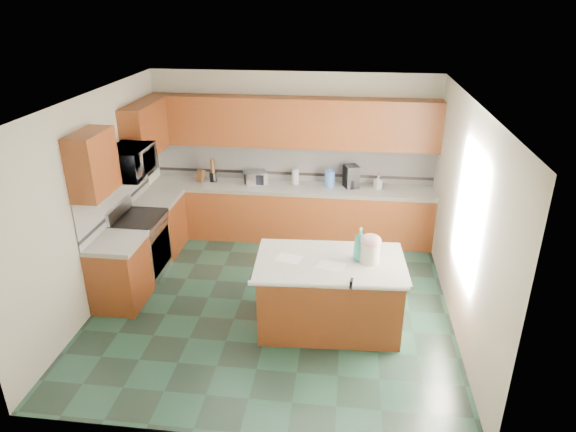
# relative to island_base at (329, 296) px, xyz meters

# --- Properties ---
(floor) EXTENTS (4.60, 4.60, 0.00)m
(floor) POSITION_rel_island_base_xyz_m (-0.75, 0.43, -0.43)
(floor) COLOR black
(floor) RESTS_ON ground
(ceiling) EXTENTS (4.60, 4.60, 0.00)m
(ceiling) POSITION_rel_island_base_xyz_m (-0.75, 0.43, 2.27)
(ceiling) COLOR white
(ceiling) RESTS_ON ground
(wall_back) EXTENTS (4.60, 0.04, 2.70)m
(wall_back) POSITION_rel_island_base_xyz_m (-0.75, 2.75, 0.92)
(wall_back) COLOR silver
(wall_back) RESTS_ON ground
(wall_front) EXTENTS (4.60, 0.04, 2.70)m
(wall_front) POSITION_rel_island_base_xyz_m (-0.75, -1.89, 0.92)
(wall_front) COLOR silver
(wall_front) RESTS_ON ground
(wall_left) EXTENTS (0.04, 4.60, 2.70)m
(wall_left) POSITION_rel_island_base_xyz_m (-3.07, 0.43, 0.92)
(wall_left) COLOR silver
(wall_left) RESTS_ON ground
(wall_right) EXTENTS (0.04, 4.60, 2.70)m
(wall_right) POSITION_rel_island_base_xyz_m (1.57, 0.43, 0.92)
(wall_right) COLOR silver
(wall_right) RESTS_ON ground
(back_base_cab) EXTENTS (4.60, 0.60, 0.86)m
(back_base_cab) POSITION_rel_island_base_xyz_m (-0.75, 2.43, 0.00)
(back_base_cab) COLOR #461C0B
(back_base_cab) RESTS_ON ground
(back_countertop) EXTENTS (4.60, 0.64, 0.06)m
(back_countertop) POSITION_rel_island_base_xyz_m (-0.75, 2.43, 0.46)
(back_countertop) COLOR white
(back_countertop) RESTS_ON back_base_cab
(back_upper_cab) EXTENTS (4.60, 0.33, 0.78)m
(back_upper_cab) POSITION_rel_island_base_xyz_m (-0.75, 2.57, 1.51)
(back_upper_cab) COLOR #461C0B
(back_upper_cab) RESTS_ON wall_back
(back_backsplash) EXTENTS (4.60, 0.02, 0.63)m
(back_backsplash) POSITION_rel_island_base_xyz_m (-0.75, 2.72, 0.81)
(back_backsplash) COLOR silver
(back_backsplash) RESTS_ON back_countertop
(back_accent_band) EXTENTS (4.60, 0.01, 0.05)m
(back_accent_band) POSITION_rel_island_base_xyz_m (-0.75, 2.71, 0.61)
(back_accent_band) COLOR black
(back_accent_band) RESTS_ON back_countertop
(left_base_cab_rear) EXTENTS (0.60, 0.82, 0.86)m
(left_base_cab_rear) POSITION_rel_island_base_xyz_m (-2.75, 1.72, 0.00)
(left_base_cab_rear) COLOR #461C0B
(left_base_cab_rear) RESTS_ON ground
(left_counter_rear) EXTENTS (0.64, 0.82, 0.06)m
(left_counter_rear) POSITION_rel_island_base_xyz_m (-2.75, 1.72, 0.46)
(left_counter_rear) COLOR white
(left_counter_rear) RESTS_ON left_base_cab_rear
(left_base_cab_front) EXTENTS (0.60, 0.72, 0.86)m
(left_base_cab_front) POSITION_rel_island_base_xyz_m (-2.75, 0.19, 0.00)
(left_base_cab_front) COLOR #461C0B
(left_base_cab_front) RESTS_ON ground
(left_counter_front) EXTENTS (0.64, 0.72, 0.06)m
(left_counter_front) POSITION_rel_island_base_xyz_m (-2.75, 0.19, 0.46)
(left_counter_front) COLOR white
(left_counter_front) RESTS_ON left_base_cab_front
(left_backsplash) EXTENTS (0.02, 2.30, 0.63)m
(left_backsplash) POSITION_rel_island_base_xyz_m (-3.04, 0.98, 0.81)
(left_backsplash) COLOR silver
(left_backsplash) RESTS_ON wall_left
(left_accent_band) EXTENTS (0.01, 2.30, 0.05)m
(left_accent_band) POSITION_rel_island_base_xyz_m (-3.03, 0.98, 0.61)
(left_accent_band) COLOR black
(left_accent_band) RESTS_ON wall_left
(left_upper_cab_rear) EXTENTS (0.33, 1.09, 0.78)m
(left_upper_cab_rear) POSITION_rel_island_base_xyz_m (-2.88, 1.86, 1.51)
(left_upper_cab_rear) COLOR #461C0B
(left_upper_cab_rear) RESTS_ON wall_left
(left_upper_cab_front) EXTENTS (0.33, 0.72, 0.78)m
(left_upper_cab_front) POSITION_rel_island_base_xyz_m (-2.88, 0.19, 1.51)
(left_upper_cab_front) COLOR #461C0B
(left_upper_cab_front) RESTS_ON wall_left
(range_body) EXTENTS (0.60, 0.76, 0.88)m
(range_body) POSITION_rel_island_base_xyz_m (-2.75, 0.93, 0.01)
(range_body) COLOR #B7B7BC
(range_body) RESTS_ON ground
(range_oven_door) EXTENTS (0.02, 0.68, 0.55)m
(range_oven_door) POSITION_rel_island_base_xyz_m (-2.46, 0.93, -0.03)
(range_oven_door) COLOR black
(range_oven_door) RESTS_ON range_body
(range_cooktop) EXTENTS (0.62, 0.78, 0.04)m
(range_cooktop) POSITION_rel_island_base_xyz_m (-2.75, 0.93, 0.47)
(range_cooktop) COLOR black
(range_cooktop) RESTS_ON range_body
(range_handle) EXTENTS (0.02, 0.66, 0.02)m
(range_handle) POSITION_rel_island_base_xyz_m (-2.43, 0.93, 0.35)
(range_handle) COLOR #B7B7BC
(range_handle) RESTS_ON range_body
(range_backguard) EXTENTS (0.06, 0.76, 0.18)m
(range_backguard) POSITION_rel_island_base_xyz_m (-3.01, 0.93, 0.59)
(range_backguard) COLOR #B7B7BC
(range_backguard) RESTS_ON range_body
(microwave) EXTENTS (0.50, 0.73, 0.41)m
(microwave) POSITION_rel_island_base_xyz_m (-2.75, 0.93, 1.30)
(microwave) COLOR #B7B7BC
(microwave) RESTS_ON wall_left
(island_base) EXTENTS (1.71, 1.03, 0.86)m
(island_base) POSITION_rel_island_base_xyz_m (0.00, 0.00, 0.00)
(island_base) COLOR #461C0B
(island_base) RESTS_ON ground
(island_top) EXTENTS (1.81, 1.14, 0.06)m
(island_top) POSITION_rel_island_base_xyz_m (0.00, 0.00, 0.46)
(island_top) COLOR white
(island_top) RESTS_ON island_base
(island_bullnose) EXTENTS (1.76, 0.15, 0.06)m
(island_bullnose) POSITION_rel_island_base_xyz_m (0.00, -0.52, 0.46)
(island_bullnose) COLOR white
(island_bullnose) RESTS_ON island_base
(treat_jar) EXTENTS (0.30, 0.30, 0.24)m
(treat_jar) POSITION_rel_island_base_xyz_m (0.45, 0.03, 0.61)
(treat_jar) COLOR silver
(treat_jar) RESTS_ON island_top
(treat_jar_lid) EXTENTS (0.25, 0.25, 0.15)m
(treat_jar_lid) POSITION_rel_island_base_xyz_m (0.45, 0.03, 0.77)
(treat_jar_lid) COLOR beige
(treat_jar_lid) RESTS_ON treat_jar
(treat_jar_knob) EXTENTS (0.08, 0.03, 0.03)m
(treat_jar_knob) POSITION_rel_island_base_xyz_m (0.45, 0.03, 0.82)
(treat_jar_knob) COLOR tan
(treat_jar_knob) RESTS_ON treat_jar_lid
(treat_jar_knob_end_l) EXTENTS (0.04, 0.04, 0.04)m
(treat_jar_knob_end_l) POSITION_rel_island_base_xyz_m (0.41, 0.03, 0.82)
(treat_jar_knob_end_l) COLOR tan
(treat_jar_knob_end_l) RESTS_ON treat_jar_lid
(treat_jar_knob_end_r) EXTENTS (0.04, 0.04, 0.04)m
(treat_jar_knob_end_r) POSITION_rel_island_base_xyz_m (0.49, 0.03, 0.82)
(treat_jar_knob_end_r) COLOR tan
(treat_jar_knob_end_r) RESTS_ON treat_jar_lid
(soap_bottle_island) EXTENTS (0.17, 0.17, 0.40)m
(soap_bottle_island) POSITION_rel_island_base_xyz_m (0.34, 0.07, 0.69)
(soap_bottle_island) COLOR teal
(soap_bottle_island) RESTS_ON island_top
(paper_sheet_a) EXTENTS (0.37, 0.32, 0.00)m
(paper_sheet_a) POSITION_rel_island_base_xyz_m (0.01, -0.13, 0.49)
(paper_sheet_a) COLOR white
(paper_sheet_a) RESTS_ON island_top
(paper_sheet_b) EXTENTS (0.34, 0.29, 0.00)m
(paper_sheet_b) POSITION_rel_island_base_xyz_m (-0.49, -0.01, 0.49)
(paper_sheet_b) COLOR white
(paper_sheet_b) RESTS_ON island_top
(clamp_body) EXTENTS (0.04, 0.10, 0.09)m
(clamp_body) POSITION_rel_island_base_xyz_m (0.25, -0.50, 0.50)
(clamp_body) COLOR black
(clamp_body) RESTS_ON island_top
(clamp_handle) EXTENTS (0.02, 0.07, 0.02)m
(clamp_handle) POSITION_rel_island_base_xyz_m (0.25, -0.56, 0.48)
(clamp_handle) COLOR black
(clamp_handle) RESTS_ON island_top
(knife_block) EXTENTS (0.15, 0.17, 0.21)m
(knife_block) POSITION_rel_island_base_xyz_m (-2.27, 2.48, 0.59)
(knife_block) COLOR #472814
(knife_block) RESTS_ON back_countertop
(utensil_crock) EXTENTS (0.13, 0.13, 0.16)m
(utensil_crock) POSITION_rel_island_base_xyz_m (-2.06, 2.51, 0.57)
(utensil_crock) COLOR black
(utensil_crock) RESTS_ON back_countertop
(utensil_bundle) EXTENTS (0.07, 0.07, 0.23)m
(utensil_bundle) POSITION_rel_island_base_xyz_m (-2.06, 2.51, 0.76)
(utensil_bundle) COLOR #472814
(utensil_bundle) RESTS_ON utensil_crock
(toaster_oven) EXTENTS (0.43, 0.37, 0.21)m
(toaster_oven) POSITION_rel_island_base_xyz_m (-1.34, 2.48, 0.59)
(toaster_oven) COLOR #B7B7BC
(toaster_oven) RESTS_ON back_countertop
(toaster_oven_door) EXTENTS (0.32, 0.01, 0.17)m
(toaster_oven_door) POSITION_rel_island_base_xyz_m (-1.34, 2.37, 0.59)
(toaster_oven_door) COLOR black
(toaster_oven_door) RESTS_ON toaster_oven
(paper_towel) EXTENTS (0.11, 0.11, 0.26)m
(paper_towel) POSITION_rel_island_base_xyz_m (-0.69, 2.53, 0.62)
(paper_towel) COLOR white
(paper_towel) RESTS_ON back_countertop
(paper_towel_base) EXTENTS (0.17, 0.17, 0.01)m
(paper_towel_base) POSITION_rel_island_base_xyz_m (-0.69, 2.53, 0.50)
(paper_towel_base) COLOR #B7B7BC
(paper_towel_base) RESTS_ON back_countertop
(water_jug) EXTENTS (0.17, 0.17, 0.27)m
(water_jug) POSITION_rel_island_base_xyz_m (-0.13, 2.49, 0.63)
(water_jug) COLOR #4F80D5
(water_jug) RESTS_ON back_countertop
(water_jug_neck) EXTENTS (0.08, 0.08, 0.04)m
(water_jug_neck) POSITION_rel_island_base_xyz_m (-0.13, 2.49, 0.78)
(water_jug_neck) COLOR #4F80D5
(water_jug_neck) RESTS_ON water_jug
(coffee_maker) EXTENTS (0.28, 0.30, 0.36)m
(coffee_maker) POSITION_rel_island_base_xyz_m (0.22, 2.51, 0.67)
(coffee_maker) COLOR black
(coffee_maker) RESTS_ON back_countertop
(coffee_carafe) EXTENTS (0.15, 0.15, 0.15)m
(coffee_carafe) POSITION_rel_island_base_xyz_m (0.22, 2.46, 0.56)
(coffee_carafe) COLOR black
(coffee_carafe) RESTS_ON back_countertop
(soap_bottle_back) EXTENTS (0.14, 0.14, 0.23)m
(soap_bottle_back) POSITION_rel_island_base_xyz_m (0.65, 2.48, 0.60)
(soap_bottle_back) COLOR white
(soap_bottle_back) RESTS_ON back_countertop
(soap_back_cap) EXTENTS (0.02, 0.02, 0.03)m
(soap_back_cap) POSITION_rel_island_base_xyz_m (0.65, 2.48, 0.73)
(soap_back_cap) COLOR red
(soap_back_cap) RESTS_ON soap_bottle_back
(window_light_proxy) EXTENTS (0.02, 1.40, 1.10)m
(window_light_proxy) POSITION_rel_island_base_xyz_m (1.54, 0.23, 1.07)
(window_light_proxy) COLOR white
(window_light_proxy) RESTS_ON wall_right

